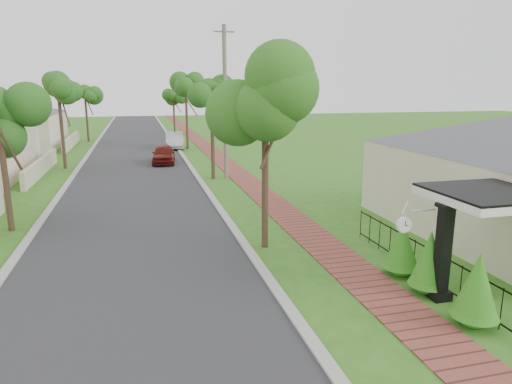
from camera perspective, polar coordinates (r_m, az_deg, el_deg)
name	(u,v)px	position (r m, az deg, el deg)	size (l,w,h in m)	color
ground	(257,302)	(11.84, 0.11, -13.53)	(160.00, 160.00, 0.00)	#306A19
road	(135,171)	(30.72, -14.89, 2.60)	(7.00, 120.00, 0.02)	#28282B
kerb_right	(191,168)	(30.89, -8.10, 2.97)	(0.30, 120.00, 0.10)	#9E9E99
kerb_left	(75,173)	(30.97, -21.65, 2.20)	(0.30, 120.00, 0.10)	#9E9E99
sidewalk	(229,167)	(31.28, -3.36, 3.20)	(1.50, 120.00, 0.03)	brown
porch_post	(442,257)	(12.45, 22.26, -7.57)	(0.48, 0.48, 2.52)	black
picket_fence	(428,263)	(13.60, 20.74, -8.36)	(0.03, 8.02, 1.00)	black
street_trees	(133,97)	(37.11, -15.09, 11.35)	(10.70, 37.65, 5.89)	#382619
hedge_row	(434,267)	(12.62, 21.36, -8.74)	(0.93, 3.95, 1.81)	#2F6D15
parked_car_red	(164,154)	(33.13, -11.48, 4.64)	(1.53, 3.81, 1.30)	#5A120D
parked_car_white	(174,140)	(41.23, -10.18, 6.36)	(1.49, 4.27, 1.41)	#BCBCBE
near_tree	(265,101)	(14.69, 1.19, 11.25)	(2.37, 2.37, 6.07)	#382619
utility_pole	(225,103)	(26.88, -3.89, 11.08)	(1.20, 0.24, 8.72)	#74695B
station_clock	(405,224)	(12.03, 18.18, -3.78)	(1.05, 0.13, 0.57)	white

